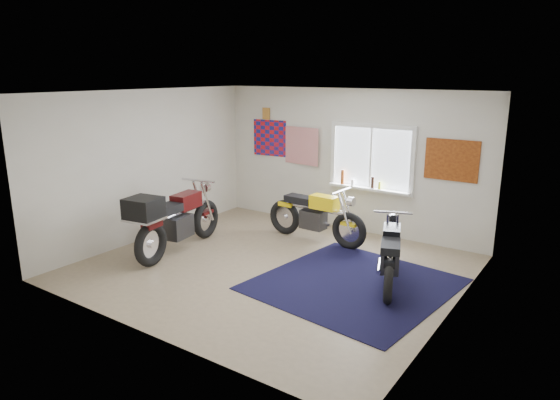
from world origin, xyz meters
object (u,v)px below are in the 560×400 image
Objects in this scene: navy_rug at (354,284)px; black_chrome_bike at (390,256)px; maroon_tourer at (173,220)px; yellow_triumph at (315,217)px.

black_chrome_bike reaches higher than navy_rug.
yellow_triumph is at bearing -48.91° from maroon_tourer.
yellow_triumph reaches higher than black_chrome_bike.
yellow_triumph is 2.52m from maroon_tourer.
maroon_tourer is at bearing -127.71° from yellow_triumph.
navy_rug is 0.66m from black_chrome_bike.
maroon_tourer is at bearing 83.57° from black_chrome_bike.
black_chrome_bike is 3.59m from maroon_tourer.
navy_rug is 3.18m from maroon_tourer.
maroon_tourer reaches higher than black_chrome_bike.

